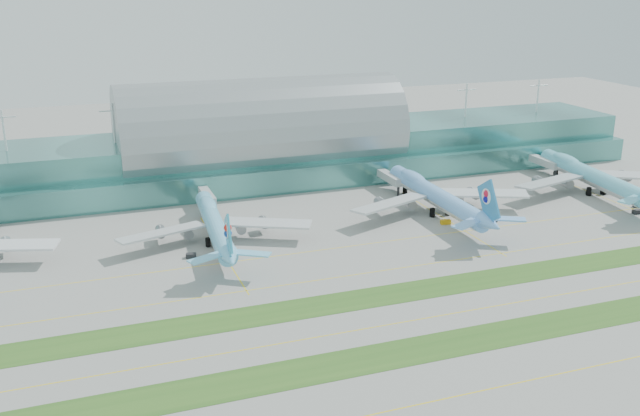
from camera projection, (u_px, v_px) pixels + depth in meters
name	position (u px, v px, depth m)	size (l,w,h in m)	color
ground	(389.00, 298.00, 193.67)	(700.00, 700.00, 0.00)	gray
terminal	(261.00, 146.00, 304.41)	(340.00, 69.10, 36.00)	#3D7A75
grass_strip_near	(439.00, 346.00, 168.62)	(420.00, 12.00, 0.08)	#2D591E
grass_strip_far	(386.00, 295.00, 195.44)	(420.00, 12.00, 0.08)	#2D591E
taxiline_a	(485.00, 390.00, 150.75)	(420.00, 0.35, 0.01)	yellow
taxiline_b	(412.00, 321.00, 181.15)	(420.00, 0.35, 0.01)	yellow
taxiline_c	(363.00, 274.00, 209.76)	(420.00, 0.35, 0.01)	yellow
taxiline_d	(336.00, 248.00, 229.43)	(420.00, 0.35, 0.01)	yellow
airliner_b	(215.00, 224.00, 233.52)	(63.82, 72.65, 19.98)	#6DC6F0
airliner_c	(435.00, 194.00, 262.44)	(71.36, 80.87, 22.28)	#71B1F9
airliner_d	(591.00, 175.00, 287.54)	(72.38, 82.67, 22.76)	#64C5DD
gse_c	(191.00, 256.00, 221.46)	(3.11, 1.90, 1.38)	black
gse_d	(226.00, 247.00, 227.94)	(3.41, 1.71, 1.77)	black
gse_e	(446.00, 222.00, 251.41)	(3.55, 1.66, 1.54)	#C98E0B
gse_f	(493.00, 220.00, 253.49)	(2.83, 1.59, 1.45)	black
gse_g	(637.00, 212.00, 262.49)	(3.66, 1.82, 1.47)	black
gse_h	(637.00, 206.00, 269.76)	(3.06, 1.61, 1.27)	black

